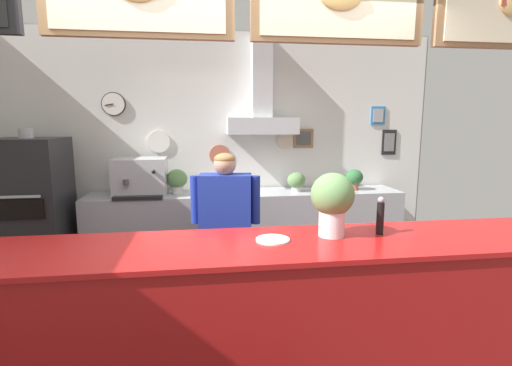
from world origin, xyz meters
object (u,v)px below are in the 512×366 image
object	(u,v)px
espresso_machine	(140,177)
potted_basil	(296,181)
potted_rosemary	(354,178)
shop_worker	(226,231)
condiment_plate	(273,240)
basil_vase	(332,201)
pizza_oven	(34,213)
potted_sage	(177,180)
pepper_grinder	(380,216)

from	to	relation	value
espresso_machine	potted_basil	xyz separation A→B (m)	(1.84, -0.01, -0.08)
potted_rosemary	shop_worker	bearing A→B (deg)	-145.13
condiment_plate	potted_rosemary	bearing A→B (deg)	57.53
potted_basil	basil_vase	world-z (taller)	basil_vase
pizza_oven	potted_sage	xyz separation A→B (m)	(1.50, 0.28, 0.29)
potted_sage	potted_basil	xyz separation A→B (m)	(1.43, -0.07, -0.03)
potted_basil	espresso_machine	bearing A→B (deg)	179.77
pepper_grinder	condiment_plate	distance (m)	0.72
condiment_plate	pizza_oven	bearing A→B (deg)	137.33
potted_sage	potted_basil	size ratio (longest dim) A/B	1.22
potted_sage	basil_vase	world-z (taller)	basil_vase
pepper_grinder	potted_basil	bearing A→B (deg)	90.01
potted_rosemary	basil_vase	distance (m)	2.47
espresso_machine	potted_sage	bearing A→B (deg)	8.16
basil_vase	pizza_oven	bearing A→B (deg)	142.49
basil_vase	condiment_plate	bearing A→B (deg)	-173.10
pizza_oven	shop_worker	distance (m)	2.21
shop_worker	potted_basil	distance (m)	1.50
potted_sage	condiment_plate	world-z (taller)	potted_sage
basil_vase	condiment_plate	size ratio (longest dim) A/B	1.95
espresso_machine	potted_basil	size ratio (longest dim) A/B	2.50
basil_vase	pepper_grinder	xyz separation A→B (m)	(0.32, -0.01, -0.10)
potted_rosemary	condiment_plate	bearing A→B (deg)	-122.47
potted_basil	pepper_grinder	size ratio (longest dim) A/B	0.96
potted_basil	pepper_grinder	bearing A→B (deg)	-89.99
espresso_machine	potted_basil	world-z (taller)	espresso_machine
espresso_machine	potted_sage	xyz separation A→B (m)	(0.41, 0.06, -0.05)
pepper_grinder	condiment_plate	xyz separation A→B (m)	(-0.71, -0.04, -0.11)
pizza_oven	pepper_grinder	bearing A→B (deg)	-34.44
shop_worker	potted_rosemary	bearing A→B (deg)	-136.72
pizza_oven	espresso_machine	size ratio (longest dim) A/B	2.89
pepper_grinder	condiment_plate	size ratio (longest dim) A/B	1.19
shop_worker	potted_rosemary	distance (m)	2.05
espresso_machine	potted_rosemary	bearing A→B (deg)	0.06
shop_worker	basil_vase	distance (m)	1.32
pepper_grinder	shop_worker	bearing A→B (deg)	131.09
potted_sage	pepper_grinder	bearing A→B (deg)	-57.96
basil_vase	shop_worker	bearing A→B (deg)	119.89
potted_sage	condiment_plate	xyz separation A→B (m)	(0.73, -2.33, -0.03)
potted_sage	potted_rosemary	size ratio (longest dim) A/B	1.12
potted_basil	condiment_plate	distance (m)	2.37
shop_worker	espresso_machine	world-z (taller)	shop_worker
espresso_machine	potted_rosemary	distance (m)	2.58
shop_worker	condiment_plate	distance (m)	1.16
pizza_oven	potted_rosemary	bearing A→B (deg)	3.48
pizza_oven	potted_rosemary	xyz separation A→B (m)	(3.67, 0.22, 0.27)
potted_sage	basil_vase	distance (m)	2.54
shop_worker	pepper_grinder	world-z (taller)	shop_worker
potted_sage	pepper_grinder	world-z (taller)	pepper_grinder
shop_worker	basil_vase	xyz separation A→B (m)	(0.61, -1.06, 0.48)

